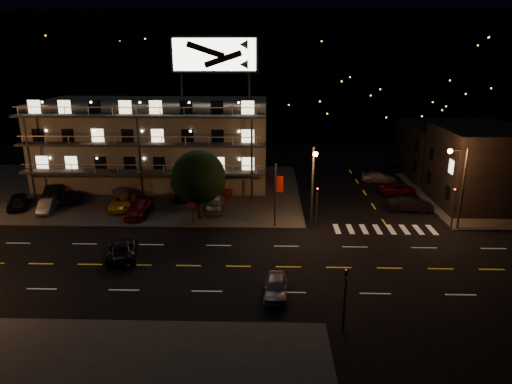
{
  "coord_description": "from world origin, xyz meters",
  "views": [
    {
      "loc": [
        4.32,
        -32.92,
        16.55
      ],
      "look_at": [
        3.19,
        8.0,
        3.74
      ],
      "focal_mm": 32.0,
      "sensor_mm": 36.0,
      "label": 1
    }
  ],
  "objects_px": {
    "tree": "(198,179)",
    "lot_car_2": "(122,202)",
    "lot_car_7": "(122,193)",
    "road_car_west": "(122,249)",
    "lot_car_4": "(215,204)",
    "road_car_east": "(276,287)",
    "side_car_0": "(411,204)"
  },
  "relations": [
    {
      "from": "lot_car_2",
      "to": "side_car_0",
      "type": "relative_size",
      "value": 1.07
    },
    {
      "from": "road_car_west",
      "to": "road_car_east",
      "type": "bearing_deg",
      "value": 140.46
    },
    {
      "from": "lot_car_4",
      "to": "lot_car_7",
      "type": "height_order",
      "value": "lot_car_4"
    },
    {
      "from": "lot_car_2",
      "to": "lot_car_7",
      "type": "height_order",
      "value": "lot_car_7"
    },
    {
      "from": "lot_car_7",
      "to": "road_car_west",
      "type": "bearing_deg",
      "value": 82.81
    },
    {
      "from": "road_car_east",
      "to": "road_car_west",
      "type": "bearing_deg",
      "value": 158.19
    },
    {
      "from": "tree",
      "to": "lot_car_2",
      "type": "distance_m",
      "value": 9.82
    },
    {
      "from": "tree",
      "to": "lot_car_2",
      "type": "bearing_deg",
      "value": 162.58
    },
    {
      "from": "lot_car_2",
      "to": "road_car_west",
      "type": "relative_size",
      "value": 0.94
    },
    {
      "from": "tree",
      "to": "lot_car_2",
      "type": "xyz_separation_m",
      "value": [
        -8.76,
        2.75,
        -3.5
      ]
    },
    {
      "from": "tree",
      "to": "road_car_west",
      "type": "height_order",
      "value": "tree"
    },
    {
      "from": "tree",
      "to": "lot_car_4",
      "type": "distance_m",
      "value": 4.28
    },
    {
      "from": "lot_car_4",
      "to": "lot_car_7",
      "type": "distance_m",
      "value": 11.99
    },
    {
      "from": "lot_car_4",
      "to": "lot_car_7",
      "type": "bearing_deg",
      "value": 159.94
    },
    {
      "from": "road_car_east",
      "to": "lot_car_2",
      "type": "bearing_deg",
      "value": 136.09
    },
    {
      "from": "lot_car_4",
      "to": "lot_car_2",
      "type": "bearing_deg",
      "value": 176.42
    },
    {
      "from": "lot_car_7",
      "to": "side_car_0",
      "type": "relative_size",
      "value": 1.03
    },
    {
      "from": "lot_car_2",
      "to": "side_car_0",
      "type": "height_order",
      "value": "lot_car_2"
    },
    {
      "from": "tree",
      "to": "lot_car_7",
      "type": "height_order",
      "value": "tree"
    },
    {
      "from": "side_car_0",
      "to": "road_car_east",
      "type": "distance_m",
      "value": 23.25
    },
    {
      "from": "tree",
      "to": "lot_car_2",
      "type": "height_order",
      "value": "tree"
    },
    {
      "from": "lot_car_2",
      "to": "lot_car_4",
      "type": "relative_size",
      "value": 1.12
    },
    {
      "from": "lot_car_2",
      "to": "lot_car_4",
      "type": "bearing_deg",
      "value": -9.68
    },
    {
      "from": "tree",
      "to": "lot_car_2",
      "type": "relative_size",
      "value": 1.45
    },
    {
      "from": "lot_car_4",
      "to": "road_car_east",
      "type": "bearing_deg",
      "value": -70.2
    },
    {
      "from": "road_car_west",
      "to": "side_car_0",
      "type": "bearing_deg",
      "value": -170.72
    },
    {
      "from": "tree",
      "to": "lot_car_7",
      "type": "relative_size",
      "value": 1.51
    },
    {
      "from": "road_car_west",
      "to": "lot_car_4",
      "type": "bearing_deg",
      "value": -135.18
    },
    {
      "from": "road_car_west",
      "to": "lot_car_2",
      "type": "bearing_deg",
      "value": -87.39
    },
    {
      "from": "tree",
      "to": "road_car_west",
      "type": "relative_size",
      "value": 1.36
    },
    {
      "from": "tree",
      "to": "lot_car_4",
      "type": "height_order",
      "value": "tree"
    },
    {
      "from": "tree",
      "to": "road_car_east",
      "type": "height_order",
      "value": "tree"
    }
  ]
}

